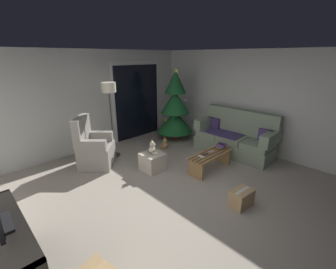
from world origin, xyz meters
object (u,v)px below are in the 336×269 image
object	(u,v)px
remote_graphite	(205,154)
remote_silver	(211,152)
book_stack	(221,146)
teddy_bear_honey_by_tree	(165,144)
teddy_bear_cream	(153,148)
coffee_table	(210,159)
remote_white	(201,156)
floor_lamp	(109,95)
ottoman	(153,162)
christmas_tree	(175,109)
armchair	(94,149)
cell_phone	(221,144)
cardboard_box_taped_mid_floor	(241,198)
couch	(235,138)
media_shelf	(8,264)

from	to	relation	value
remote_graphite	remote_silver	bearing A→B (deg)	98.05
book_stack	teddy_bear_honey_by_tree	distance (m)	1.58
teddy_bear_cream	teddy_bear_honey_by_tree	distance (m)	1.28
coffee_table	remote_white	size ratio (longest dim) A/B	7.05
floor_lamp	ottoman	xyz separation A→B (m)	(0.20, -1.23, -1.31)
ottoman	teddy_bear_cream	world-z (taller)	teddy_bear_cream
book_stack	remote_silver	bearing A→B (deg)	176.65
christmas_tree	armchair	size ratio (longest dim) A/B	1.80
remote_white	teddy_bear_cream	bearing A→B (deg)	-51.14
coffee_table	cell_phone	xyz separation A→B (m)	(0.41, 0.03, 0.23)
ottoman	cardboard_box_taped_mid_floor	xyz separation A→B (m)	(0.26, -1.94, -0.05)
couch	christmas_tree	size ratio (longest dim) A/B	0.96
remote_graphite	book_stack	world-z (taller)	book_stack
ottoman	christmas_tree	bearing A→B (deg)	30.73
remote_silver	cardboard_box_taped_mid_floor	size ratio (longest dim) A/B	0.38
remote_white	media_shelf	distance (m)	3.40
coffee_table	remote_silver	bearing A→B (deg)	29.28
couch	remote_silver	distance (m)	1.12
teddy_bear_honey_by_tree	christmas_tree	bearing A→B (deg)	25.62
remote_silver	christmas_tree	distance (m)	2.10
couch	teddy_bear_cream	xyz separation A→B (m)	(-2.08, 0.73, 0.11)
teddy_bear_cream	coffee_table	bearing A→B (deg)	-42.97
book_stack	teddy_bear_cream	distance (m)	1.54
cell_phone	media_shelf	distance (m)	4.09
remote_white	remote_silver	bearing A→B (deg)	-179.52
coffee_table	armchair	distance (m)	2.56
teddy_bear_honey_by_tree	cell_phone	bearing A→B (deg)	-78.45
media_shelf	remote_silver	bearing A→B (deg)	3.03
teddy_bear_honey_by_tree	book_stack	bearing A→B (deg)	-79.01
floor_lamp	book_stack	bearing A→B (deg)	-54.06
couch	teddy_bear_cream	bearing A→B (deg)	160.68
cell_phone	floor_lamp	bearing A→B (deg)	138.62
remote_white	ottoman	size ratio (longest dim) A/B	0.35
teddy_bear_honey_by_tree	cardboard_box_taped_mid_floor	bearing A→B (deg)	-105.84
remote_silver	media_shelf	distance (m)	3.74
remote_graphite	armchair	bearing A→B (deg)	-129.10
remote_white	teddy_bear_cream	distance (m)	1.02
book_stack	teddy_bear_honey_by_tree	bearing A→B (deg)	100.99
book_stack	christmas_tree	xyz separation A→B (m)	(0.47, 1.89, 0.47)
remote_silver	armchair	distance (m)	2.57
cell_phone	coffee_table	bearing A→B (deg)	-164.18
cardboard_box_taped_mid_floor	armchair	bearing A→B (deg)	109.21
cell_phone	couch	bearing A→B (deg)	18.66
remote_silver	floor_lamp	world-z (taller)	floor_lamp
cell_phone	cardboard_box_taped_mid_floor	distance (m)	1.58
media_shelf	couch	bearing A→B (deg)	3.27
cell_phone	ottoman	world-z (taller)	cell_phone
coffee_table	cardboard_box_taped_mid_floor	xyz separation A→B (m)	(-0.65, -1.09, -0.11)
book_stack	teddy_bear_honey_by_tree	size ratio (longest dim) A/B	0.92
remote_graphite	floor_lamp	distance (m)	2.51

